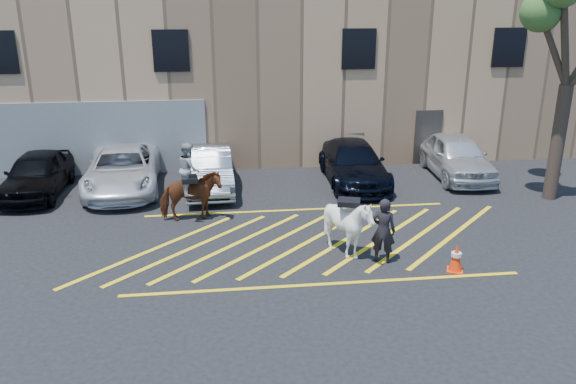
{
  "coord_description": "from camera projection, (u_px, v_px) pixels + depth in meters",
  "views": [
    {
      "loc": [
        -2.3,
        -14.38,
        6.28
      ],
      "look_at": [
        -0.52,
        0.2,
        1.3
      ],
      "focal_mm": 35.0,
      "sensor_mm": 36.0,
      "label": 1
    }
  ],
  "objects": [
    {
      "name": "handler",
      "position": [
        383.0,
        231.0,
        14.06
      ],
      "size": [
        0.73,
        0.63,
        1.69
      ],
      "primitive_type": "imported",
      "rotation": [
        0.0,
        0.0,
        2.71
      ],
      "color": "black",
      "rests_on": "ground"
    },
    {
      "name": "car_white_suv",
      "position": [
        456.0,
        156.0,
        21.08
      ],
      "size": [
        2.19,
        4.79,
        1.59
      ],
      "primitive_type": "imported",
      "rotation": [
        0.0,
        0.0,
        -0.07
      ],
      "color": "silver",
      "rests_on": "ground"
    },
    {
      "name": "car_white_pickup",
      "position": [
        123.0,
        170.0,
        19.57
      ],
      "size": [
        2.76,
        5.41,
        1.46
      ],
      "primitive_type": "imported",
      "rotation": [
        0.0,
        0.0,
        0.07
      ],
      "color": "silver",
      "rests_on": "ground"
    },
    {
      "name": "traffic_cone",
      "position": [
        456.0,
        257.0,
        13.7
      ],
      "size": [
        0.5,
        0.5,
        0.73
      ],
      "color": "#FF3C0A",
      "rests_on": "ground"
    },
    {
      "name": "car_silver_sedan",
      "position": [
        209.0,
        169.0,
        19.63
      ],
      "size": [
        1.74,
        4.53,
        1.47
      ],
      "primitive_type": "imported",
      "rotation": [
        0.0,
        0.0,
        0.04
      ],
      "color": "gray",
      "rests_on": "ground"
    },
    {
      "name": "mounted_bay",
      "position": [
        190.0,
        190.0,
        16.73
      ],
      "size": [
        1.91,
        1.05,
        2.41
      ],
      "color": "#5E3016",
      "rests_on": "ground"
    },
    {
      "name": "car_black_suv",
      "position": [
        37.0,
        174.0,
        19.08
      ],
      "size": [
        1.75,
        4.33,
        1.47
      ],
      "primitive_type": "imported",
      "rotation": [
        0.0,
        0.0,
        -0.0
      ],
      "color": "black",
      "rests_on": "ground"
    },
    {
      "name": "tree",
      "position": [
        576.0,
        22.0,
        17.13
      ],
      "size": [
        3.99,
        4.37,
        7.31
      ],
      "color": "#423028",
      "rests_on": "ground"
    },
    {
      "name": "ground",
      "position": [
        307.0,
        237.0,
        15.79
      ],
      "size": [
        90.0,
        90.0,
        0.0
      ],
      "primitive_type": "plane",
      "color": "black",
      "rests_on": "ground"
    },
    {
      "name": "saddled_white",
      "position": [
        348.0,
        226.0,
        14.38
      ],
      "size": [
        1.69,
        1.81,
        1.66
      ],
      "color": "white",
      "rests_on": "ground"
    },
    {
      "name": "warehouse",
      "position": [
        268.0,
        62.0,
        25.89
      ],
      "size": [
        32.42,
        10.2,
        7.3
      ],
      "color": "tan",
      "rests_on": "ground"
    },
    {
      "name": "car_blue_suv",
      "position": [
        353.0,
        163.0,
        20.4
      ],
      "size": [
        2.14,
        5.03,
        1.45
      ],
      "primitive_type": "imported",
      "rotation": [
        0.0,
        0.0,
        -0.02
      ],
      "color": "black",
      "rests_on": "ground"
    },
    {
      "name": "hatching_zone",
      "position": [
        309.0,
        241.0,
        15.51
      ],
      "size": [
        12.6,
        5.12,
        0.01
      ],
      "color": "yellow",
      "rests_on": "ground"
    }
  ]
}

